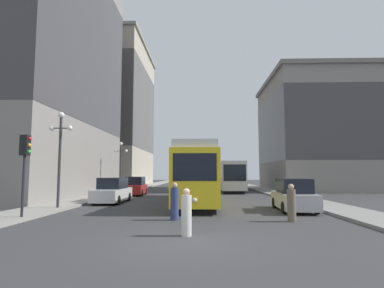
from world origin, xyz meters
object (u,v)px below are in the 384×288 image
at_px(parked_car_left_mid, 135,187).
at_px(pedestrian_crossing_far, 186,214).
at_px(parked_car_left_near, 113,191).
at_px(traffic_light_near_left, 25,154).
at_px(parked_car_right_far, 294,196).
at_px(transit_bus, 230,175).
at_px(pedestrian_on_sidewalk, 175,202).
at_px(streetcar, 198,174).
at_px(lamp_post_left_far, 121,159).
at_px(pedestrian_crossing_near, 291,204).
at_px(lamp_post_left_near, 60,144).

distance_m(parked_car_left_mid, pedestrian_crossing_far, 20.91).
relative_size(parked_car_left_near, traffic_light_near_left, 1.32).
bearing_deg(traffic_light_near_left, parked_car_right_far, 16.56).
height_order(transit_bus, parked_car_right_far, transit_bus).
bearing_deg(pedestrian_on_sidewalk, streetcar, 90.12).
relative_size(traffic_light_near_left, lamp_post_left_far, 0.71).
relative_size(parked_car_left_near, pedestrian_on_sidewalk, 2.91).
bearing_deg(parked_car_right_far, pedestrian_crossing_near, 75.72).
distance_m(parked_car_left_near, pedestrian_crossing_near, 13.68).
xyz_separation_m(streetcar, lamp_post_left_near, (-8.14, -4.92, 1.75)).
xyz_separation_m(parked_car_left_near, lamp_post_left_near, (-1.90, -4.65, 3.01)).
xyz_separation_m(parked_car_right_far, traffic_light_near_left, (-13.46, -4.00, 2.20)).
xyz_separation_m(parked_car_left_mid, pedestrian_crossing_far, (5.97, -20.04, -0.09)).
height_order(parked_car_right_far, pedestrian_on_sidewalk, parked_car_right_far).
relative_size(lamp_post_left_near, lamp_post_left_far, 1.07).
xyz_separation_m(parked_car_left_mid, lamp_post_left_near, (-1.90, -12.59, 3.01)).
bearing_deg(transit_bus, streetcar, -102.74).
xyz_separation_m(streetcar, traffic_light_near_left, (-7.92, -8.96, 0.94)).
bearing_deg(parked_car_left_near, lamp_post_left_near, -111.92).
distance_m(transit_bus, traffic_light_near_left, 27.09).
relative_size(parked_car_left_mid, lamp_post_left_near, 0.77).
bearing_deg(streetcar, lamp_post_left_near, -148.26).
relative_size(transit_bus, parked_car_left_mid, 3.00).
distance_m(transit_bus, parked_car_right_far, 20.49).
distance_m(parked_car_right_far, pedestrian_on_sidewalk, 7.52).
distance_m(parked_car_right_far, lamp_post_left_far, 19.92).
xyz_separation_m(lamp_post_left_near, lamp_post_left_far, (-0.00, 14.17, -0.22)).
xyz_separation_m(transit_bus, parked_car_left_mid, (-10.06, -7.76, -1.10)).
bearing_deg(parked_car_left_near, parked_car_left_mid, 90.32).
bearing_deg(pedestrian_crossing_far, parked_car_right_far, 157.04).
xyz_separation_m(parked_car_right_far, pedestrian_crossing_far, (-5.80, -7.41, -0.10)).
bearing_deg(parked_car_left_mid, lamp_post_left_far, 138.73).
bearing_deg(pedestrian_on_sidewalk, lamp_post_left_near, 158.56).
xyz_separation_m(parked_car_left_mid, traffic_light_near_left, (-1.68, -16.63, 2.20)).
relative_size(transit_bus, pedestrian_crossing_far, 8.09).
relative_size(parked_car_left_mid, pedestrian_crossing_near, 2.62).
xyz_separation_m(streetcar, parked_car_left_mid, (-6.24, 7.67, -1.26)).
xyz_separation_m(streetcar, lamp_post_left_far, (-8.14, 9.26, 1.53)).
height_order(streetcar, pedestrian_crossing_far, streetcar).
distance_m(transit_bus, lamp_post_left_near, 23.68).
bearing_deg(lamp_post_left_near, lamp_post_left_far, 90.00).
bearing_deg(traffic_light_near_left, parked_car_left_mid, 84.23).
relative_size(pedestrian_crossing_far, pedestrian_on_sidewalk, 0.94).
bearing_deg(traffic_light_near_left, pedestrian_crossing_far, -24.03).
height_order(transit_bus, parked_car_left_near, transit_bus).
bearing_deg(lamp_post_left_far, pedestrian_crossing_far, -70.00).
bearing_deg(parked_car_right_far, pedestrian_on_sidewalk, 33.26).
relative_size(parked_car_right_far, lamp_post_left_near, 0.84).
bearing_deg(traffic_light_near_left, lamp_post_left_near, 93.09).
bearing_deg(pedestrian_crossing_far, streetcar, -166.14).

